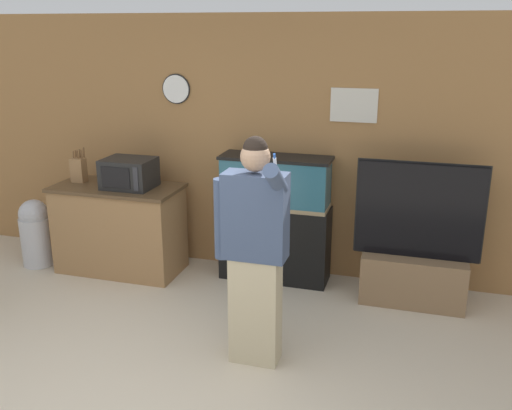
% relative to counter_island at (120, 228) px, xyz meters
% --- Properties ---
extents(wall_back_paneled, '(10.00, 0.08, 2.60)m').
position_rel_counter_island_xyz_m(wall_back_paneled, '(1.23, 0.53, 0.84)').
color(wall_back_paneled, olive).
rests_on(wall_back_paneled, ground_plane).
extents(counter_island, '(1.30, 0.65, 0.92)m').
position_rel_counter_island_xyz_m(counter_island, '(0.00, 0.00, 0.00)').
color(counter_island, olive).
rests_on(counter_island, ground_plane).
extents(microwave, '(0.49, 0.40, 0.30)m').
position_rel_counter_island_xyz_m(microwave, '(0.16, -0.01, 0.61)').
color(microwave, black).
rests_on(microwave, counter_island).
extents(knife_block, '(0.14, 0.11, 0.36)m').
position_rel_counter_island_xyz_m(knife_block, '(-0.46, 0.04, 0.59)').
color(knife_block, olive).
rests_on(knife_block, counter_island).
extents(aquarium_on_stand, '(1.09, 0.37, 1.27)m').
position_rel_counter_island_xyz_m(aquarium_on_stand, '(1.61, 0.25, 0.18)').
color(aquarium_on_stand, black).
rests_on(aquarium_on_stand, ground_plane).
extents(tv_on_stand, '(1.14, 0.40, 1.34)m').
position_rel_counter_island_xyz_m(tv_on_stand, '(2.97, 0.09, -0.07)').
color(tv_on_stand, brown).
rests_on(tv_on_stand, ground_plane).
extents(person_standing, '(0.55, 0.42, 1.75)m').
position_rel_counter_island_xyz_m(person_standing, '(1.84, -1.25, 0.45)').
color(person_standing, '#BCAD89').
rests_on(person_standing, ground_plane).
extents(trash_bin, '(0.33, 0.33, 0.73)m').
position_rel_counter_island_xyz_m(trash_bin, '(-0.94, -0.14, -0.09)').
color(trash_bin, '#B7B7BC').
rests_on(trash_bin, ground_plane).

